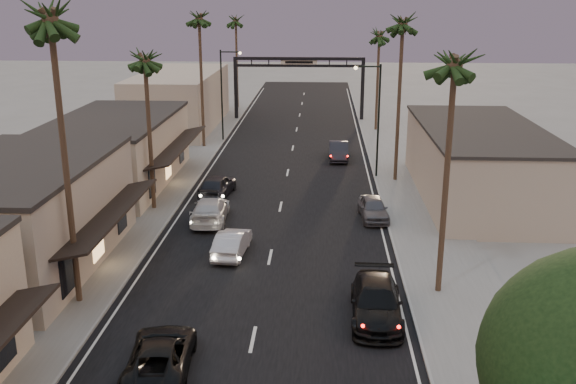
# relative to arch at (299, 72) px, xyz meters

# --- Properties ---
(ground) EXTENTS (200.00, 200.00, 0.00)m
(ground) POSITION_rel_arch_xyz_m (0.00, -30.00, -5.53)
(ground) COLOR slate
(ground) RESTS_ON ground
(road) EXTENTS (14.00, 120.00, 0.02)m
(road) POSITION_rel_arch_xyz_m (0.00, -25.00, -5.53)
(road) COLOR black
(road) RESTS_ON ground
(sidewalk_left) EXTENTS (5.00, 92.00, 0.12)m
(sidewalk_left) POSITION_rel_arch_xyz_m (-9.50, -18.00, -5.47)
(sidewalk_left) COLOR slate
(sidewalk_left) RESTS_ON ground
(sidewalk_right) EXTENTS (5.00, 92.00, 0.12)m
(sidewalk_right) POSITION_rel_arch_xyz_m (9.50, -18.00, -5.47)
(sidewalk_right) COLOR slate
(sidewalk_right) RESTS_ON ground
(storefront_mid) EXTENTS (8.00, 14.00, 5.50)m
(storefront_mid) POSITION_rel_arch_xyz_m (-13.00, -44.00, -2.78)
(storefront_mid) COLOR #A39682
(storefront_mid) RESTS_ON ground
(storefront_far) EXTENTS (8.00, 16.00, 5.00)m
(storefront_far) POSITION_rel_arch_xyz_m (-13.00, -28.00, -3.03)
(storefront_far) COLOR tan
(storefront_far) RESTS_ON ground
(storefront_dist) EXTENTS (8.00, 20.00, 6.00)m
(storefront_dist) POSITION_rel_arch_xyz_m (-13.00, -5.00, -2.53)
(storefront_dist) COLOR #A39682
(storefront_dist) RESTS_ON ground
(building_right) EXTENTS (8.00, 18.00, 5.00)m
(building_right) POSITION_rel_arch_xyz_m (14.00, -30.00, -3.03)
(building_right) COLOR #A39682
(building_right) RESTS_ON ground
(arch) EXTENTS (15.20, 0.40, 7.27)m
(arch) POSITION_rel_arch_xyz_m (0.00, 0.00, 0.00)
(arch) COLOR black
(arch) RESTS_ON ground
(streetlight_right) EXTENTS (2.13, 0.30, 9.00)m
(streetlight_right) POSITION_rel_arch_xyz_m (6.92, -25.00, -0.20)
(streetlight_right) COLOR black
(streetlight_right) RESTS_ON ground
(streetlight_left) EXTENTS (2.13, 0.30, 9.00)m
(streetlight_left) POSITION_rel_arch_xyz_m (-6.92, -12.00, -0.20)
(streetlight_left) COLOR black
(streetlight_left) RESTS_ON ground
(palm_lb) EXTENTS (3.20, 3.20, 15.20)m
(palm_lb) POSITION_rel_arch_xyz_m (-8.60, -48.00, 7.85)
(palm_lb) COLOR #38281C
(palm_lb) RESTS_ON ground
(palm_lc) EXTENTS (3.20, 3.20, 12.20)m
(palm_lc) POSITION_rel_arch_xyz_m (-8.60, -34.00, 4.94)
(palm_lc) COLOR #38281C
(palm_lc) RESTS_ON ground
(palm_ld) EXTENTS (3.20, 3.20, 14.20)m
(palm_ld) POSITION_rel_arch_xyz_m (-8.60, -15.00, 6.88)
(palm_ld) COLOR #38281C
(palm_ld) RESTS_ON ground
(palm_ra) EXTENTS (3.20, 3.20, 13.20)m
(palm_ra) POSITION_rel_arch_xyz_m (8.60, -46.00, 5.91)
(palm_ra) COLOR #38281C
(palm_ra) RESTS_ON ground
(palm_rb) EXTENTS (3.20, 3.20, 14.20)m
(palm_rb) POSITION_rel_arch_xyz_m (8.60, -26.00, 6.88)
(palm_rb) COLOR #38281C
(palm_rb) RESTS_ON ground
(palm_rc) EXTENTS (3.20, 3.20, 12.20)m
(palm_rc) POSITION_rel_arch_xyz_m (8.60, -6.00, 4.94)
(palm_rc) COLOR #38281C
(palm_rc) RESTS_ON ground
(palm_far) EXTENTS (3.20, 3.20, 13.20)m
(palm_far) POSITION_rel_arch_xyz_m (-8.30, 8.00, 5.91)
(palm_far) COLOR #38281C
(palm_far) RESTS_ON ground
(oncoming_pickup) EXTENTS (2.78, 5.34, 1.44)m
(oncoming_pickup) POSITION_rel_arch_xyz_m (-3.29, -53.61, -4.82)
(oncoming_pickup) COLOR black
(oncoming_pickup) RESTS_ON ground
(oncoming_silver) EXTENTS (1.83, 4.39, 1.41)m
(oncoming_silver) POSITION_rel_arch_xyz_m (-2.17, -41.70, -4.83)
(oncoming_silver) COLOR #ADAEB3
(oncoming_silver) RESTS_ON ground
(oncoming_white) EXTENTS (2.42, 5.43, 1.55)m
(oncoming_white) POSITION_rel_arch_xyz_m (-4.34, -36.20, -4.76)
(oncoming_white) COLOR #ADADAD
(oncoming_white) RESTS_ON ground
(oncoming_dgrey) EXTENTS (2.52, 4.94, 1.61)m
(oncoming_dgrey) POSITION_rel_arch_xyz_m (-4.77, -30.70, -4.73)
(oncoming_dgrey) COLOR black
(oncoming_dgrey) RESTS_ON ground
(curbside_black) EXTENTS (2.42, 5.61, 1.61)m
(curbside_black) POSITION_rel_arch_xyz_m (5.34, -48.83, -4.73)
(curbside_black) COLOR black
(curbside_black) RESTS_ON ground
(curbside_grey) EXTENTS (2.04, 4.36, 1.44)m
(curbside_grey) POSITION_rel_arch_xyz_m (6.20, -35.17, -4.81)
(curbside_grey) COLOR #4A4A4F
(curbside_grey) RESTS_ON ground
(curbside_far) EXTENTS (1.66, 4.77, 1.57)m
(curbside_far) POSITION_rel_arch_xyz_m (4.29, -19.26, -4.75)
(curbside_far) COLOR black
(curbside_far) RESTS_ON ground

